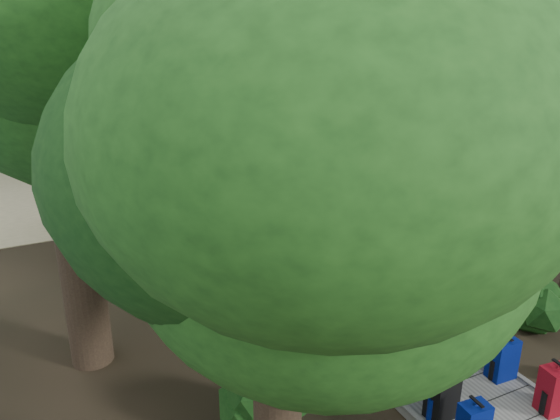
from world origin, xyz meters
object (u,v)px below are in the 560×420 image
backpack_right_c (474,341)px  duffel_right_khaki (436,320)px  suitcase_on_boardwalk (391,352)px  kayak (86,175)px  backpack_right_a (556,387)px  backpack_left_c (400,366)px  lone_suitcase_on_sand (215,174)px  backpack_left_b (442,394)px  sun_lounger (276,145)px  backpack_right_d (464,336)px  backpack_left_d (363,330)px  backpack_right_b (503,356)px  duffel_right_black (412,305)px

backpack_right_c → duffel_right_khaki: (-0.02, 0.83, -0.07)m
suitcase_on_boardwalk → kayak: 13.09m
backpack_right_a → duffel_right_khaki: size_ratio=1.13×
backpack_left_c → lone_suitcase_on_sand: size_ratio=1.20×
backpack_left_b → sun_lounger: 15.19m
sun_lounger → duffel_right_khaki: bearing=-80.0°
backpack_right_d → backpack_left_b: bearing=-144.3°
backpack_left_d → duffel_right_khaki: (1.30, -0.22, -0.04)m
backpack_left_c → backpack_left_d: (0.16, 1.15, -0.11)m
backpack_left_c → sun_lounger: (4.68, 13.79, -0.14)m
backpack_left_c → backpack_right_d: backpack_left_c is taller
duffel_right_khaki → lone_suitcase_on_sand: (-0.27, 10.14, -0.01)m
backpack_left_c → backpack_left_d: backpack_left_c is taller
backpack_left_d → backpack_right_d: (1.33, -0.83, 0.00)m
backpack_right_a → backpack_right_d: bearing=98.9°
backpack_right_c → kayak: size_ratio=0.16×
suitcase_on_boardwalk → backpack_right_b: bearing=-12.3°
backpack_right_b → backpack_left_b: bearing=-166.3°
backpack_left_b → duffel_right_black: backpack_left_b is taller
backpack_right_c → backpack_right_a: bearing=-60.7°
backpack_left_c → backpack_right_b: size_ratio=1.07×
duffel_right_khaki → kayak: bearing=100.5°
backpack_left_d → lone_suitcase_on_sand: bearing=77.7°
backpack_right_a → backpack_right_c: backpack_right_a is taller
kayak → backpack_left_b: bearing=-87.9°
suitcase_on_boardwalk → sun_lounger: bearing=90.2°
backpack_right_b → suitcase_on_boardwalk: backpack_right_b is taller
duffel_right_black → kayak: size_ratio=0.17×
backpack_left_c → lone_suitcase_on_sand: (1.19, 11.07, -0.16)m
backpack_left_c → lone_suitcase_on_sand: backpack_left_c is taller
backpack_right_c → suitcase_on_boardwalk: size_ratio=0.91×
suitcase_on_boardwalk → backpack_right_c: bearing=7.0°
backpack_left_b → suitcase_on_boardwalk: bearing=86.6°
backpack_left_c → duffel_right_black: (1.46, 1.54, -0.17)m
lone_suitcase_on_sand → backpack_right_b: bearing=-98.0°
lone_suitcase_on_sand → sun_lounger: sun_lounger is taller
backpack_right_c → duffel_right_black: backpack_right_c is taller
backpack_right_a → suitcase_on_boardwalk: 2.20m
duffel_right_khaki → backpack_right_b: bearing=-96.1°
backpack_right_d → duffel_right_khaki: backpack_right_d is taller
backpack_left_c → suitcase_on_boardwalk: backpack_left_c is taller
backpack_left_d → kayak: size_ratio=0.14×
backpack_left_b → lone_suitcase_on_sand: 11.83m
backpack_left_b → backpack_right_c: backpack_left_b is taller
duffel_right_black → suitcase_on_boardwalk: bearing=-151.1°
backpack_left_b → backpack_right_b: (1.36, 0.26, -0.01)m
lone_suitcase_on_sand → suitcase_on_boardwalk: bearing=-105.2°
backpack_left_b → backpack_right_a: bearing=-25.3°
sun_lounger → backpack_right_c: bearing=-79.1°
kayak → suitcase_on_boardwalk: bearing=-87.0°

